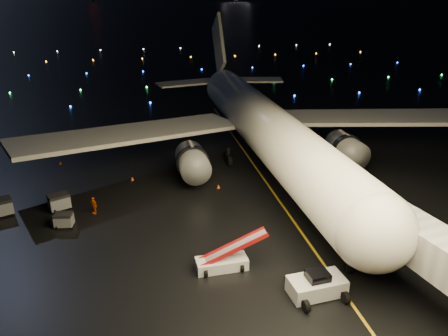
{
  "coord_description": "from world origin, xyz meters",
  "views": [
    {
      "loc": [
        -3.17,
        -29.98,
        22.81
      ],
      "look_at": [
        5.33,
        12.0,
        5.0
      ],
      "focal_mm": 35.0,
      "sensor_mm": 36.0,
      "label": 1
    }
  ],
  "objects_px": {
    "belt_loader": "(222,253)",
    "baggage_cart_4": "(1,207)",
    "pushback_tug": "(317,283)",
    "crew_c": "(94,205)",
    "baggage_cart_1": "(64,220)",
    "baggage_cart_0": "(59,202)",
    "airliner": "(258,94)"
  },
  "relations": [
    {
      "from": "crew_c",
      "to": "pushback_tug",
      "type": "bearing_deg",
      "value": 9.75
    },
    {
      "from": "airliner",
      "to": "pushback_tug",
      "type": "height_order",
      "value": "airliner"
    },
    {
      "from": "baggage_cart_0",
      "to": "baggage_cart_1",
      "type": "height_order",
      "value": "baggage_cart_0"
    },
    {
      "from": "airliner",
      "to": "belt_loader",
      "type": "distance_m",
      "value": 28.61
    },
    {
      "from": "baggage_cart_4",
      "to": "baggage_cart_1",
      "type": "bearing_deg",
      "value": -50.61
    },
    {
      "from": "belt_loader",
      "to": "baggage_cart_0",
      "type": "height_order",
      "value": "belt_loader"
    },
    {
      "from": "belt_loader",
      "to": "baggage_cart_4",
      "type": "bearing_deg",
      "value": 144.49
    },
    {
      "from": "crew_c",
      "to": "baggage_cart_0",
      "type": "xyz_separation_m",
      "value": [
        -3.8,
        1.68,
        -0.05
      ]
    },
    {
      "from": "airliner",
      "to": "belt_loader",
      "type": "height_order",
      "value": "airliner"
    },
    {
      "from": "airliner",
      "to": "baggage_cart_1",
      "type": "height_order",
      "value": "airliner"
    },
    {
      "from": "crew_c",
      "to": "airliner",
      "type": "bearing_deg",
      "value": 84.21
    },
    {
      "from": "baggage_cart_0",
      "to": "crew_c",
      "type": "bearing_deg",
      "value": -47.54
    },
    {
      "from": "belt_loader",
      "to": "baggage_cart_4",
      "type": "xyz_separation_m",
      "value": [
        -21.34,
        14.18,
        -0.65
      ]
    },
    {
      "from": "pushback_tug",
      "to": "crew_c",
      "type": "xyz_separation_m",
      "value": [
        -18.37,
        17.58,
        -0.09
      ]
    },
    {
      "from": "crew_c",
      "to": "baggage_cart_0",
      "type": "distance_m",
      "value": 4.16
    },
    {
      "from": "baggage_cart_4",
      "to": "belt_loader",
      "type": "bearing_deg",
      "value": -54.8
    },
    {
      "from": "belt_loader",
      "to": "baggage_cart_4",
      "type": "distance_m",
      "value": 25.63
    },
    {
      "from": "airliner",
      "to": "baggage_cart_4",
      "type": "relative_size",
      "value": 29.28
    },
    {
      "from": "belt_loader",
      "to": "baggage_cart_1",
      "type": "xyz_separation_m",
      "value": [
        -14.44,
        10.29,
        -0.84
      ]
    },
    {
      "from": "airliner",
      "to": "baggage_cart_1",
      "type": "relative_size",
      "value": 36.69
    },
    {
      "from": "baggage_cart_1",
      "to": "baggage_cart_0",
      "type": "bearing_deg",
      "value": 112.61
    },
    {
      "from": "baggage_cart_4",
      "to": "crew_c",
      "type": "bearing_deg",
      "value": -30.05
    },
    {
      "from": "airliner",
      "to": "crew_c",
      "type": "bearing_deg",
      "value": -150.39
    },
    {
      "from": "pushback_tug",
      "to": "crew_c",
      "type": "distance_m",
      "value": 25.43
    },
    {
      "from": "airliner",
      "to": "baggage_cart_1",
      "type": "bearing_deg",
      "value": -149.19
    },
    {
      "from": "airliner",
      "to": "belt_loader",
      "type": "bearing_deg",
      "value": -112.76
    },
    {
      "from": "crew_c",
      "to": "baggage_cart_1",
      "type": "relative_size",
      "value": 1.09
    },
    {
      "from": "belt_loader",
      "to": "baggage_cart_0",
      "type": "relative_size",
      "value": 3.05
    },
    {
      "from": "baggage_cart_1",
      "to": "baggage_cart_4",
      "type": "distance_m",
      "value": 7.92
    },
    {
      "from": "belt_loader",
      "to": "baggage_cart_4",
      "type": "height_order",
      "value": "belt_loader"
    },
    {
      "from": "crew_c",
      "to": "belt_loader",
      "type": "bearing_deg",
      "value": 6.05
    },
    {
      "from": "airliner",
      "to": "belt_loader",
      "type": "relative_size",
      "value": 9.93
    }
  ]
}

